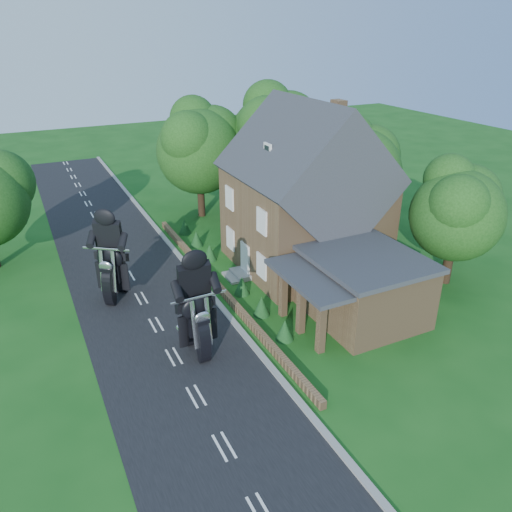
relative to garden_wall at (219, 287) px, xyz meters
name	(u,v)px	position (x,y,z in m)	size (l,w,h in m)	color
ground	(174,357)	(-4.30, -5.00, -0.20)	(120.00, 120.00, 0.00)	#154A15
road	(174,357)	(-4.30, -5.00, -0.19)	(7.00, 80.00, 0.02)	black
kerb	(245,336)	(-0.65, -5.00, -0.14)	(0.30, 80.00, 0.12)	gray
garden_wall	(219,287)	(0.00, 0.00, 0.00)	(0.30, 22.00, 0.40)	brown
house	(305,198)	(6.19, 1.00, 4.14)	(9.54, 8.64, 10.24)	brown
annex	(361,286)	(5.57, -5.80, 1.57)	(7.05, 5.94, 3.44)	brown
tree_annex_side	(461,206)	(12.83, -4.90, 4.49)	(5.64, 5.20, 7.48)	black
tree_house_right	(362,163)	(12.35, 3.62, 4.99)	(6.51, 6.00, 8.40)	black
tree_behind_house	(279,132)	(9.88, 11.14, 6.03)	(7.81, 7.20, 10.08)	black
tree_behind_left	(203,143)	(3.86, 12.13, 5.53)	(6.94, 6.40, 9.16)	black
shrub_a	(285,330)	(1.00, -6.00, 0.35)	(0.90, 0.90, 1.10)	#123917
shrub_b	(262,306)	(1.00, -3.50, 0.35)	(0.90, 0.90, 1.10)	#123917
shrub_c	(242,285)	(1.00, -1.00, 0.35)	(0.90, 0.90, 1.10)	#123917
shrub_d	(210,252)	(1.00, 4.00, 0.35)	(0.90, 0.90, 1.10)	#123917
shrub_e	(196,239)	(1.00, 6.50, 0.35)	(0.90, 0.90, 1.10)	#123917
shrub_f	(185,227)	(1.00, 9.00, 0.35)	(0.90, 0.90, 1.10)	#123917
motorcycle_lead	(198,339)	(-3.18, -5.23, 0.61)	(0.44, 1.73, 1.61)	black
motorcycle_follow	(115,286)	(-5.52, 1.59, 0.61)	(0.44, 1.73, 1.62)	black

